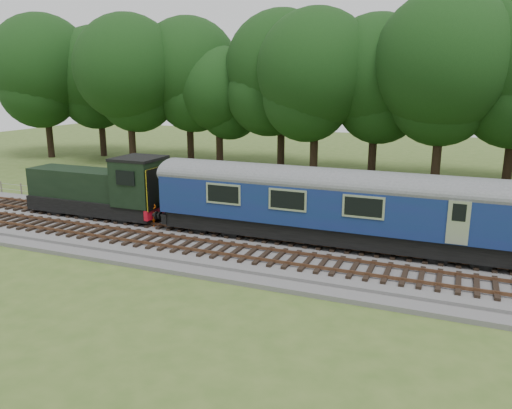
% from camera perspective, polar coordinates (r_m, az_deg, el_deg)
% --- Properties ---
extents(ground, '(120.00, 120.00, 0.00)m').
position_cam_1_polar(ground, '(26.11, -5.04, -4.57)').
color(ground, '#3E5A21').
rests_on(ground, ground).
extents(ballast, '(70.00, 7.00, 0.35)m').
position_cam_1_polar(ballast, '(26.06, -5.05, -4.20)').
color(ballast, '#4C4C4F').
rests_on(ballast, ground).
extents(track_north, '(67.20, 2.40, 0.21)m').
position_cam_1_polar(track_north, '(27.17, -3.70, -2.88)').
color(track_north, black).
rests_on(track_north, ballast).
extents(track_south, '(67.20, 2.40, 0.21)m').
position_cam_1_polar(track_south, '(24.65, -6.77, -4.73)').
color(track_south, black).
rests_on(track_south, ballast).
extents(fence, '(64.00, 0.12, 1.00)m').
position_cam_1_polar(fence, '(29.99, -1.09, -2.06)').
color(fence, '#6B6054').
rests_on(fence, ground).
extents(tree_line, '(70.00, 8.00, 18.00)m').
position_cam_1_polar(tree_line, '(46.16, 7.61, 3.51)').
color(tree_line, black).
rests_on(tree_line, ground).
extents(dmu_railcar, '(18.05, 2.86, 3.88)m').
position_cam_1_polar(dmu_railcar, '(24.65, 8.66, 0.51)').
color(dmu_railcar, black).
rests_on(dmu_railcar, ground).
extents(shunter_loco, '(8.91, 2.60, 3.38)m').
position_cam_1_polar(shunter_loco, '(31.07, -17.16, 1.63)').
color(shunter_loco, black).
rests_on(shunter_loco, ground).
extents(worker, '(0.71, 0.57, 1.69)m').
position_cam_1_polar(worker, '(28.40, -11.92, -0.78)').
color(worker, '#FB5F0D').
rests_on(worker, ballast).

